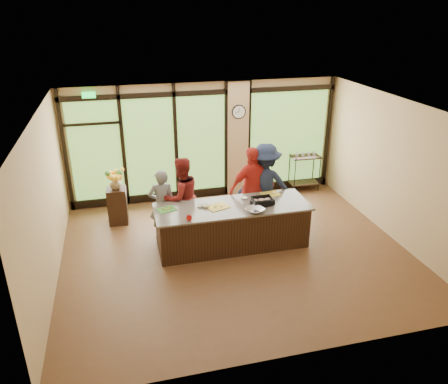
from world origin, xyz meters
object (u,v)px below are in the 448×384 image
cook_left (162,204)px  flower_stand (118,206)px  roasting_pan (262,203)px  bar_cart (305,167)px  cook_right (265,185)px  island_base (232,227)px

cook_left → flower_stand: size_ratio=1.84×
cook_left → roasting_pan: (1.99, -0.78, 0.17)m
bar_cart → cook_right: bearing=-134.0°
island_base → flower_stand: bearing=144.3°
bar_cart → flower_stand: bearing=-168.5°
flower_stand → bar_cart: 5.08m
cook_right → roasting_pan: size_ratio=4.65×
island_base → roasting_pan: roasting_pan is taller
cook_left → cook_right: cook_right is taller
cook_left → island_base: bearing=152.6°
island_base → bar_cart: bearing=42.2°
island_base → bar_cart: 3.65m
cook_right → bar_cart: 2.39m
flower_stand → cook_left: bearing=-41.4°
roasting_pan → flower_stand: (-2.93, 1.73, -0.53)m
cook_left → roasting_pan: size_ratio=3.81×
island_base → cook_left: (-1.37, 0.71, 0.35)m
cook_left → flower_stand: 1.38m
cook_left → roasting_pan: 2.15m
cook_left → bar_cart: 4.43m
flower_stand → bar_cart: (5.01, 0.79, 0.21)m
island_base → cook_right: (0.98, 0.82, 0.52)m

